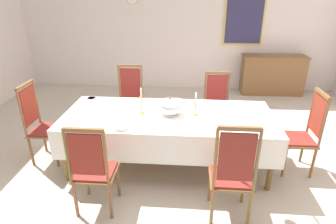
# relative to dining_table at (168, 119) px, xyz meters

# --- Properties ---
(ground) EXTENTS (7.54, 7.06, 0.04)m
(ground) POSITION_rel_dining_table_xyz_m (0.00, -0.10, -0.72)
(ground) COLOR beige
(back_wall) EXTENTS (7.54, 0.08, 3.18)m
(back_wall) POSITION_rel_dining_table_xyz_m (0.00, 3.47, 0.89)
(back_wall) COLOR silver
(back_wall) RESTS_ON ground
(dining_table) EXTENTS (2.76, 1.15, 0.77)m
(dining_table) POSITION_rel_dining_table_xyz_m (0.00, 0.00, 0.00)
(dining_table) COLOR brown
(dining_table) RESTS_ON ground
(tablecloth) EXTENTS (2.78, 1.17, 0.40)m
(tablecloth) POSITION_rel_dining_table_xyz_m (0.00, -0.00, -0.03)
(tablecloth) COLOR white
(tablecloth) RESTS_ON dining_table
(chair_south_a) EXTENTS (0.44, 0.42, 1.10)m
(chair_south_a) POSITION_rel_dining_table_xyz_m (-0.73, -0.98, -0.14)
(chair_south_a) COLOR brown
(chair_south_a) RESTS_ON ground
(chair_north_a) EXTENTS (0.44, 0.42, 1.15)m
(chair_north_a) POSITION_rel_dining_table_xyz_m (-0.73, 0.98, -0.12)
(chair_north_a) COLOR brown
(chair_north_a) RESTS_ON ground
(chair_south_b) EXTENTS (0.44, 0.42, 1.17)m
(chair_south_b) POSITION_rel_dining_table_xyz_m (0.73, -0.99, -0.12)
(chair_south_b) COLOR brown
(chair_south_b) RESTS_ON ground
(chair_north_b) EXTENTS (0.44, 0.42, 1.07)m
(chair_north_b) POSITION_rel_dining_table_xyz_m (0.73, 0.98, -0.15)
(chair_north_b) COLOR brown
(chair_north_b) RESTS_ON ground
(chair_head_west) EXTENTS (0.42, 0.44, 1.15)m
(chair_head_west) POSITION_rel_dining_table_xyz_m (-1.79, -0.00, -0.12)
(chair_head_west) COLOR brown
(chair_head_west) RESTS_ON ground
(chair_head_east) EXTENTS (0.42, 0.44, 1.13)m
(chair_head_east) POSITION_rel_dining_table_xyz_m (1.79, 0.00, -0.13)
(chair_head_east) COLOR brown
(chair_head_east) RESTS_ON ground
(soup_tureen) EXTENTS (0.30, 0.30, 0.24)m
(soup_tureen) POSITION_rel_dining_table_xyz_m (0.02, 0.00, 0.19)
(soup_tureen) COLOR white
(soup_tureen) RESTS_ON tablecloth
(candlestick_west) EXTENTS (0.07, 0.07, 0.36)m
(candlestick_west) POSITION_rel_dining_table_xyz_m (-0.35, 0.00, 0.22)
(candlestick_west) COLOR gold
(candlestick_west) RESTS_ON tablecloth
(candlestick_east) EXTENTS (0.07, 0.07, 0.32)m
(candlestick_east) POSITION_rel_dining_table_xyz_m (0.35, 0.00, 0.20)
(candlestick_east) COLOR gold
(candlestick_east) RESTS_ON tablecloth
(bowl_near_left) EXTENTS (0.18, 0.18, 0.04)m
(bowl_near_left) POSITION_rel_dining_table_xyz_m (0.08, 0.43, 0.10)
(bowl_near_left) COLOR white
(bowl_near_left) RESTS_ON tablecloth
(bowl_near_right) EXTENTS (0.14, 0.14, 0.03)m
(bowl_near_right) POSITION_rel_dining_table_xyz_m (-1.19, 0.45, 0.09)
(bowl_near_right) COLOR white
(bowl_near_right) RESTS_ON tablecloth
(bowl_far_left) EXTENTS (0.17, 0.17, 0.04)m
(bowl_far_left) POSITION_rel_dining_table_xyz_m (-0.54, -0.47, 0.09)
(bowl_far_left) COLOR white
(bowl_far_left) RESTS_ON tablecloth
(spoon_primary) EXTENTS (0.04, 0.18, 0.01)m
(spoon_primary) POSITION_rel_dining_table_xyz_m (0.21, 0.46, 0.08)
(spoon_primary) COLOR gold
(spoon_primary) RESTS_ON tablecloth
(spoon_secondary) EXTENTS (0.04, 0.18, 0.01)m
(spoon_secondary) POSITION_rel_dining_table_xyz_m (-1.29, 0.47, 0.08)
(spoon_secondary) COLOR gold
(spoon_secondary) RESTS_ON tablecloth
(sideboard) EXTENTS (1.44, 0.48, 0.90)m
(sideboard) POSITION_rel_dining_table_xyz_m (2.21, 3.16, -0.24)
(sideboard) COLOR brown
(sideboard) RESTS_ON ground
(framed_painting) EXTENTS (0.90, 0.05, 1.25)m
(framed_painting) POSITION_rel_dining_table_xyz_m (1.47, 3.41, 1.02)
(framed_painting) COLOR #D1B251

